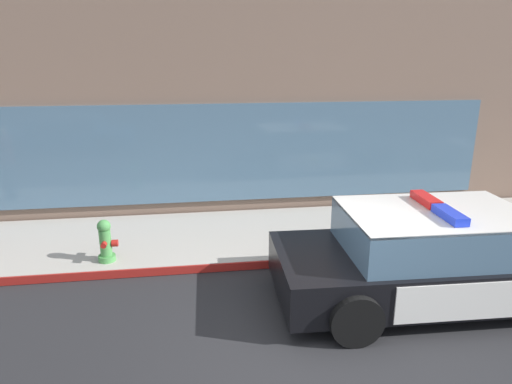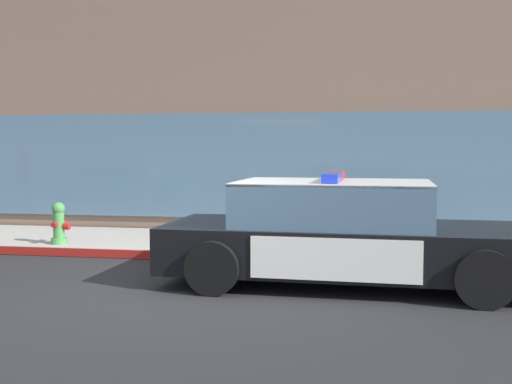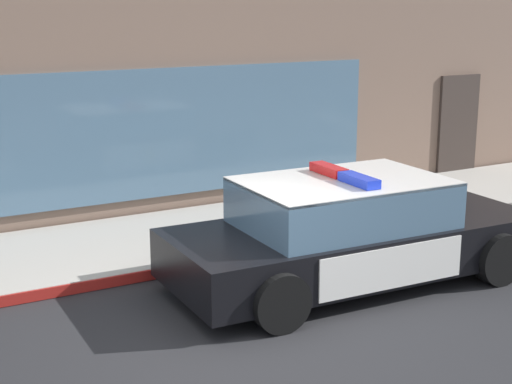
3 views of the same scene
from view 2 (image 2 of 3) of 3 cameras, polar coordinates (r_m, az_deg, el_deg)
ground at (r=7.96m, az=-7.55°, el=-9.21°), size 48.00×48.00×0.00m
sidewalk at (r=11.34m, az=-2.06°, el=-4.78°), size 48.00×2.60×0.15m
curb_red_paint at (r=10.08m, az=-3.65°, el=-5.92°), size 28.80×0.04×0.14m
storefront_building at (r=17.31m, az=6.25°, el=13.07°), size 21.36×9.60×9.05m
police_cruiser at (r=8.40m, az=7.97°, el=-3.80°), size 4.89×2.20×1.49m
fire_hydrant at (r=11.39m, az=-17.49°, el=-2.76°), size 0.34×0.39×0.73m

